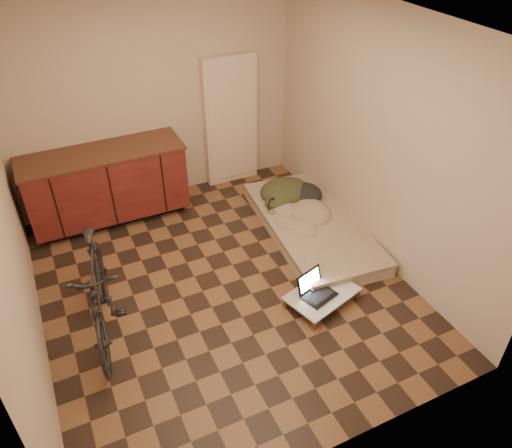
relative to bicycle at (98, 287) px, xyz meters
name	(u,v)px	position (x,y,z in m)	size (l,w,h in m)	color
room_shell	(217,177)	(1.20, 0.08, 0.78)	(3.50, 4.00, 2.60)	brown
cabinets	(107,185)	(0.45, 1.78, -0.05)	(1.84, 0.62, 0.91)	black
appliance_panel	(231,121)	(2.15, 2.02, 0.33)	(0.70, 0.10, 1.70)	beige
bicycle	(98,287)	(0.00, 0.00, 0.00)	(0.47, 1.59, 1.03)	black
futon	(312,226)	(2.50, 0.46, -0.43)	(1.17, 2.14, 0.18)	beige
clothing_pile	(291,186)	(2.53, 1.05, -0.21)	(0.67, 0.56, 0.27)	#333921
headphones	(272,205)	(2.16, 0.85, -0.26)	(0.22, 0.20, 0.15)	black
lap_desk	(322,294)	(2.00, -0.57, -0.41)	(0.79, 0.62, 0.12)	brown
laptop	(316,290)	(1.93, -0.55, -0.35)	(0.39, 0.37, 0.22)	black
mouse	(337,281)	(2.22, -0.51, -0.38)	(0.06, 0.10, 0.03)	white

